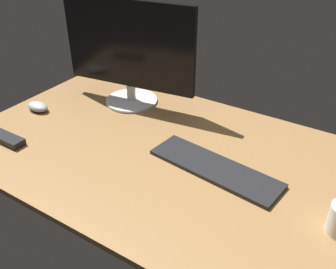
# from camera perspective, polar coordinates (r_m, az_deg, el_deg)

# --- Properties ---
(desk) EXTENTS (1.40, 0.84, 0.02)m
(desk) POSITION_cam_1_polar(r_m,az_deg,el_deg) (1.28, -0.34, -2.98)
(desk) COLOR olive
(desk) RESTS_ON ground
(monitor) EXTENTS (0.54, 0.21, 0.41)m
(monitor) POSITION_cam_1_polar(r_m,az_deg,el_deg) (1.51, -5.87, 12.23)
(monitor) COLOR silver
(monitor) RESTS_ON desk
(keyboard) EXTENTS (0.44, 0.18, 0.01)m
(keyboard) POSITION_cam_1_polar(r_m,az_deg,el_deg) (1.20, 6.96, -5.06)
(keyboard) COLOR black
(keyboard) RESTS_ON desk
(computer_mouse) EXTENTS (0.10, 0.06, 0.03)m
(computer_mouse) POSITION_cam_1_polar(r_m,az_deg,el_deg) (1.60, -18.89, 3.97)
(computer_mouse) COLOR #999EA5
(computer_mouse) RESTS_ON desk
(tv_remote) EXTENTS (0.16, 0.05, 0.02)m
(tv_remote) POSITION_cam_1_polar(r_m,az_deg,el_deg) (1.44, -23.19, -0.49)
(tv_remote) COLOR black
(tv_remote) RESTS_ON desk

